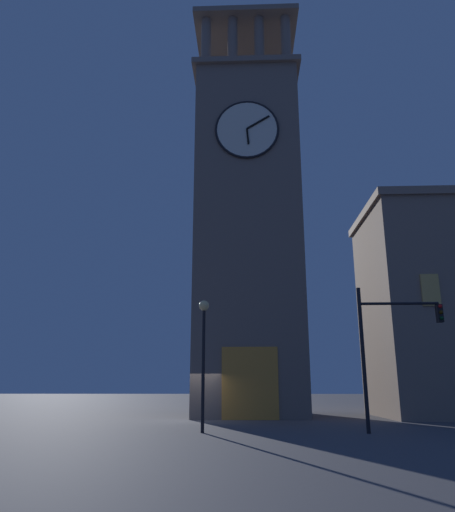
# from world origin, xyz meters

# --- Properties ---
(ground_plane) EXTENTS (200.00, 200.00, 0.00)m
(ground_plane) POSITION_xyz_m (0.00, 0.00, 0.00)
(ground_plane) COLOR #4C4C51
(clocktower) EXTENTS (7.43, 9.37, 30.82)m
(clocktower) POSITION_xyz_m (-2.90, -5.03, 12.19)
(clocktower) COLOR #75665B
(clocktower) RESTS_ON ground_plane
(traffic_signal_near) EXTENTS (3.47, 0.41, 5.85)m
(traffic_signal_near) POSITION_xyz_m (-8.61, 7.06, 3.77)
(traffic_signal_near) COLOR black
(traffic_signal_near) RESTS_ON ground_plane
(street_lamp) EXTENTS (0.44, 0.44, 5.35)m
(street_lamp) POSITION_xyz_m (-0.94, 7.03, 3.71)
(street_lamp) COLOR black
(street_lamp) RESTS_ON ground_plane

